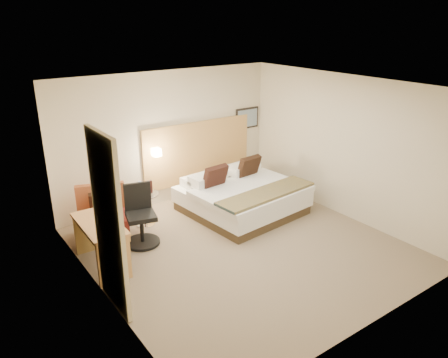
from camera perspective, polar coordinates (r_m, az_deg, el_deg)
floor at (r=7.51m, az=2.45°, el=-8.92°), size 4.80×5.00×0.02m
ceiling at (r=6.60m, az=2.82°, el=12.06°), size 4.80×5.00×0.02m
wall_back at (r=8.95m, az=-7.35°, el=5.33°), size 4.80×0.02×2.70m
wall_front at (r=5.36m, az=19.48°, el=-6.61°), size 4.80×0.02×2.70m
wall_left at (r=5.87m, az=-16.31°, el=-3.80°), size 0.02×5.00×2.70m
wall_right at (r=8.57m, az=15.47°, el=4.04°), size 0.02×5.00×2.70m
headboard_panel at (r=9.36m, az=-3.36°, el=3.61°), size 2.60×0.04×1.30m
art_frame at (r=9.97m, az=3.03°, el=7.95°), size 0.62×0.03×0.47m
art_canvas at (r=9.95m, az=3.10°, el=7.93°), size 0.54×0.01×0.39m
lamp_arm at (r=8.78m, az=-9.02°, el=3.57°), size 0.02×0.12×0.02m
lamp_shade at (r=8.72m, az=-8.84°, el=3.48°), size 0.15×0.15×0.15m
curtain at (r=5.72m, az=-14.85°, el=-5.74°), size 0.06×0.90×2.42m
bottle_a at (r=8.09m, az=-10.96°, el=-1.25°), size 0.07×0.07×0.22m
bottle_b at (r=8.16m, az=-10.91°, el=-1.05°), size 0.07×0.07×0.22m
menu_folder at (r=8.09m, az=-9.85°, el=-1.09°), size 0.15×0.07×0.24m
bed at (r=8.65m, az=2.28°, el=-2.26°), size 2.22×2.17×1.00m
lounge_chair at (r=8.00m, az=-15.56°, el=-4.82°), size 1.04×0.97×0.89m
side_table at (r=8.25m, az=-10.34°, el=-3.65°), size 0.61×0.61×0.62m
desk at (r=6.98m, az=-15.72°, el=-6.64°), size 0.58×1.20×0.74m
desk_chair at (r=7.57m, az=-10.82°, el=-5.30°), size 0.72×0.72×1.04m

